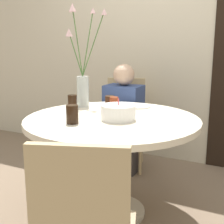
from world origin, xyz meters
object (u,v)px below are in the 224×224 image
flower_vase (82,76)px  drink_glass_3 (72,114)px  birthday_cake (118,112)px  person_boy (123,122)px  drink_glass_2 (114,105)px  chair_right_flank (125,118)px  drink_glass_1 (72,103)px  drink_glass_0 (110,103)px  side_plate (138,106)px

flower_vase → drink_glass_3: bearing=-64.9°
birthday_cake → drink_glass_3: (-0.22, -0.22, 0.01)m
person_boy → drink_glass_2: bearing=-71.4°
chair_right_flank → drink_glass_3: chair_right_flank is taller
birthday_cake → drink_glass_1: birthday_cake is taller
drink_glass_0 → drink_glass_2: drink_glass_2 is taller
chair_right_flank → birthday_cake: size_ratio=3.80×
side_plate → drink_glass_3: (-0.17, -0.68, 0.06)m
drink_glass_1 → drink_glass_3: 0.39m
flower_vase → drink_glass_0: 0.34m
flower_vase → drink_glass_0: size_ratio=6.95×
drink_glass_0 → person_boy: size_ratio=0.11×
person_boy → chair_right_flank: bearing=108.9°
drink_glass_0 → person_boy: (-0.15, 0.57, -0.29)m
side_plate → person_boy: 0.50m
side_plate → drink_glass_0: (-0.13, -0.24, 0.05)m
drink_glass_0 → drink_glass_2: bearing=-45.1°
flower_vase → drink_glass_2: size_ratio=6.51×
chair_right_flank → drink_glass_1: 0.90m
drink_glass_2 → person_boy: 0.74m
flower_vase → drink_glass_2: bearing=-19.9°
chair_right_flank → drink_glass_2: chair_right_flank is taller
flower_vase → person_boy: (0.13, 0.52, -0.49)m
flower_vase → side_plate: 0.51m
drink_glass_2 → person_boy: person_boy is taller
drink_glass_3 → person_boy: person_boy is taller
drink_glass_0 → side_plate: bearing=60.8°
drink_glass_1 → person_boy: 0.77m
birthday_cake → drink_glass_1: bearing=167.0°
chair_right_flank → drink_glass_2: (0.27, -0.80, 0.30)m
flower_vase → side_plate: flower_vase is taller
drink_glass_1 → drink_glass_0: bearing=25.4°
birthday_cake → side_plate: birthday_cake is taller
flower_vase → drink_glass_2: (0.35, -0.13, -0.19)m
flower_vase → drink_glass_1: 0.26m
chair_right_flank → side_plate: 0.64m
drink_glass_0 → person_boy: bearing=104.4°
birthday_cake → drink_glass_3: birthday_cake is taller
chair_right_flank → drink_glass_1: chair_right_flank is taller
side_plate → drink_glass_3: bearing=-104.2°
birthday_cake → drink_glass_3: 0.31m
person_boy → drink_glass_1: bearing=-99.0°
chair_right_flank → drink_glass_1: bearing=-112.8°
drink_glass_2 → flower_vase: bearing=160.1°
chair_right_flank → birthday_cake: (0.38, -0.95, 0.28)m
flower_vase → drink_glass_0: flower_vase is taller
side_plate → drink_glass_1: 0.53m
birthday_cake → person_boy: person_boy is taller
chair_right_flank → birthday_cake: bearing=-87.2°
side_plate → flower_vase: bearing=-156.2°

